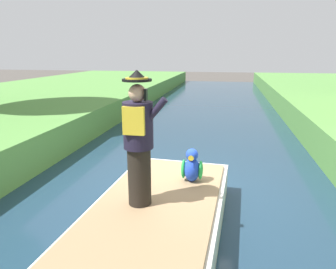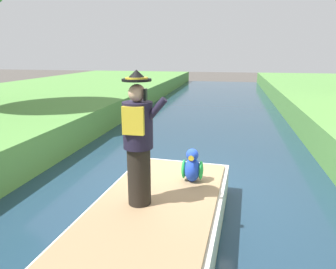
% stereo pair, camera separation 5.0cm
% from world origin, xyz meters
% --- Properties ---
extents(ground_plane, '(80.00, 80.00, 0.00)m').
position_xyz_m(ground_plane, '(0.00, 0.00, 0.00)').
color(ground_plane, '#4C4742').
extents(canal_water, '(6.37, 48.00, 0.10)m').
position_xyz_m(canal_water, '(0.00, 0.00, 0.05)').
color(canal_water, '#1E384C').
rests_on(canal_water, ground).
extents(boat, '(2.01, 4.28, 0.61)m').
position_xyz_m(boat, '(0.00, -1.90, 0.40)').
color(boat, silver).
rests_on(boat, canal_water).
extents(person_pirate, '(0.61, 0.42, 1.85)m').
position_xyz_m(person_pirate, '(-0.21, -1.75, 1.64)').
color(person_pirate, black).
rests_on(person_pirate, boat).
extents(parrot_plush, '(0.36, 0.35, 0.57)m').
position_xyz_m(parrot_plush, '(0.41, -0.85, 0.95)').
color(parrot_plush, blue).
rests_on(parrot_plush, boat).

